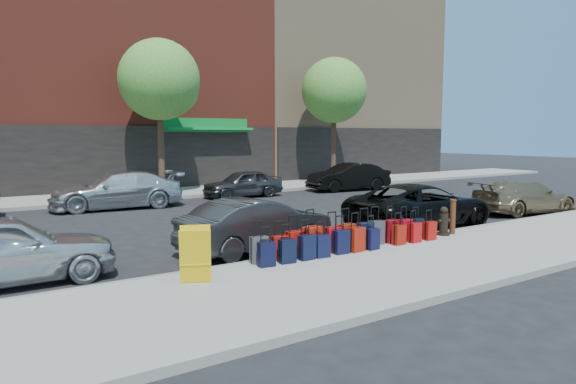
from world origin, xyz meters
TOP-DOWN VIEW (x-y plane):
  - ground at (0.00, 0.00)m, footprint 120.00×120.00m
  - sidewalk_near at (0.00, -6.50)m, footprint 60.00×4.00m
  - sidewalk_far at (0.00, 10.00)m, footprint 60.00×4.00m
  - curb_near at (0.00, -4.48)m, footprint 60.00×0.08m
  - curb_far at (0.00, 7.98)m, footprint 60.00×0.08m
  - building_center at (0.00, 17.99)m, footprint 17.00×12.85m
  - building_right at (16.00, 17.99)m, footprint 15.00×12.12m
  - tree_center at (0.64, 9.50)m, footprint 3.80×3.80m
  - tree_right at (11.14, 9.50)m, footprint 3.80×3.80m
  - suitcase_front_0 at (-2.48, -4.78)m, footprint 0.41×0.25m
  - suitcase_front_1 at (-1.95, -4.78)m, footprint 0.39×0.24m
  - suitcase_front_2 at (-1.53, -4.76)m, footprint 0.42×0.25m
  - suitcase_front_3 at (-1.07, -4.81)m, footprint 0.49×0.33m
  - suitcase_front_4 at (-0.45, -4.82)m, footprint 0.41×0.24m
  - suitcase_front_5 at (-0.03, -4.82)m, footprint 0.44×0.26m
  - suitcase_front_6 at (0.56, -4.82)m, footprint 0.43×0.27m
  - suitcase_front_7 at (0.99, -4.77)m, footprint 0.43×0.27m
  - suitcase_front_8 at (1.47, -4.82)m, footprint 0.43×0.30m
  - suitcase_front_9 at (1.98, -4.82)m, footprint 0.38×0.22m
  - suitcase_front_10 at (2.46, -4.80)m, footprint 0.36×0.20m
  - suitcase_back_0 at (-2.51, -5.12)m, footprint 0.38×0.25m
  - suitcase_back_1 at (-1.98, -5.12)m, footprint 0.38×0.24m
  - suitcase_back_2 at (-1.44, -5.10)m, footprint 0.39×0.24m
  - suitcase_back_3 at (-1.02, -5.12)m, footprint 0.37×0.24m
  - suitcase_back_4 at (-0.43, -5.08)m, footprint 0.39×0.23m
  - suitcase_back_5 at (0.03, -5.11)m, footprint 0.42×0.27m
  - suitcase_back_6 at (0.49, -5.16)m, footprint 0.38×0.25m
  - suitcase_back_8 at (1.45, -5.12)m, footprint 0.35×0.22m
  - suitcase_back_9 at (1.99, -5.15)m, footprint 0.37×0.24m
  - suitcase_back_10 at (2.57, -5.16)m, footprint 0.34×0.20m
  - fire_hydrant at (3.41, -4.91)m, footprint 0.41×0.36m
  - bollard at (3.76, -4.93)m, footprint 0.18×0.18m
  - display_rack at (-4.21, -5.32)m, footprint 0.79×0.82m
  - car_near_0 at (-7.28, -3.03)m, footprint 4.24×1.71m
  - car_near_1 at (-1.59, -3.16)m, footprint 4.26×1.96m
  - car_near_2 at (4.39, -3.19)m, footprint 5.09×2.42m
  - car_near_3 at (9.98, -3.24)m, footprint 4.53×2.33m
  - car_far_1 at (-2.46, 6.51)m, footprint 5.28×2.54m
  - car_far_2 at (3.55, 7.02)m, footprint 3.83×1.59m
  - car_far_3 at (9.64, 6.51)m, footprint 4.59×2.13m

SIDE VIEW (x-z plane):
  - ground at x=0.00m, z-range 0.00..0.00m
  - sidewalk_near at x=0.00m, z-range 0.00..0.15m
  - sidewalk_far at x=0.00m, z-range 0.00..0.15m
  - curb_near at x=0.00m, z-range 0.00..0.15m
  - curb_far at x=0.00m, z-range 0.00..0.15m
  - suitcase_back_10 at x=2.57m, z-range 0.00..0.81m
  - suitcase_back_8 at x=1.45m, z-range 0.00..0.82m
  - suitcase_back_3 at x=-1.02m, z-range -0.01..0.83m
  - suitcase_back_9 at x=1.99m, z-range -0.01..0.83m
  - suitcase_back_6 at x=0.49m, z-range -0.01..0.83m
  - suitcase_back_0 at x=-2.51m, z-range -0.01..0.84m
  - suitcase_back_1 at x=-1.98m, z-range -0.01..0.85m
  - suitcase_front_10 at x=2.46m, z-range -0.01..0.85m
  - suitcase_front_1 at x=-1.95m, z-range -0.01..0.86m
  - suitcase_back_2 at x=-1.44m, z-range -0.02..0.89m
  - suitcase_front_9 at x=1.98m, z-range -0.02..0.88m
  - suitcase_back_4 at x=-0.43m, z-range -0.02..0.89m
  - suitcase_back_5 at x=0.03m, z-range -0.03..0.92m
  - suitcase_front_0 at x=-2.48m, z-range -0.03..0.92m
  - suitcase_front_8 at x=1.47m, z-range -0.03..0.93m
  - suitcase_front_4 at x=-0.45m, z-range -0.03..0.94m
  - suitcase_front_2 at x=-1.53m, z-range -0.03..0.94m
  - suitcase_front_6 at x=0.56m, z-range -0.03..0.94m
  - suitcase_front_7 at x=0.99m, z-range -0.03..0.94m
  - suitcase_front_5 at x=-0.03m, z-range -0.04..0.98m
  - suitcase_front_3 at x=-1.07m, z-range -0.05..1.03m
  - fire_hydrant at x=3.41m, z-range 0.12..0.92m
  - car_near_3 at x=9.98m, z-range 0.00..1.26m
  - car_far_2 at x=3.55m, z-range 0.00..1.30m
  - bollard at x=3.76m, z-range 0.17..1.15m
  - display_rack at x=-4.21m, z-range 0.14..1.19m
  - car_near_1 at x=-1.59m, z-range 0.00..1.35m
  - car_near_2 at x=4.39m, z-range 0.00..1.40m
  - car_near_0 at x=-7.28m, z-range 0.00..1.44m
  - car_far_3 at x=9.64m, z-range 0.00..1.46m
  - car_far_1 at x=-2.46m, z-range 0.00..1.48m
  - tree_center at x=0.64m, z-range 1.78..9.05m
  - tree_right at x=11.14m, z-range 1.78..9.05m
  - building_right at x=16.00m, z-range -0.02..17.98m
  - building_center at x=0.00m, z-range -0.02..19.98m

